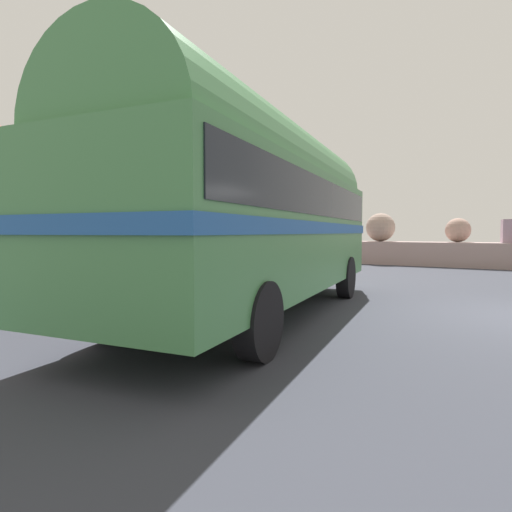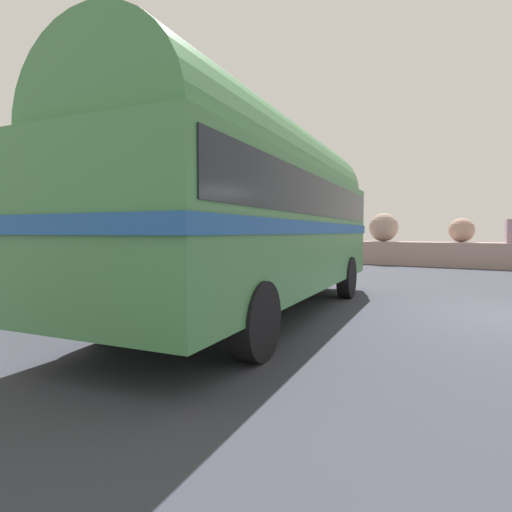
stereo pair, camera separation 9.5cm
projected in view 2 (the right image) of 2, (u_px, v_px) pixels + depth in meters
vintage_coach at (259, 205)px, 7.66m from camera, size 3.65×8.84×3.70m
second_coach at (111, 214)px, 11.09m from camera, size 2.67×8.65×3.70m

